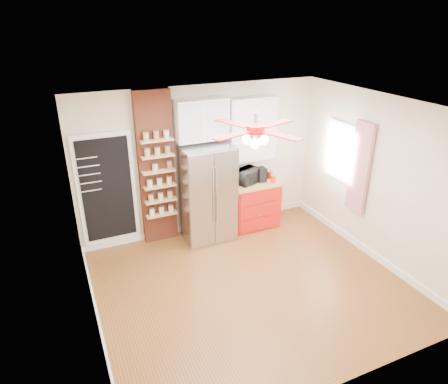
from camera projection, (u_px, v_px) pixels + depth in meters
name	position (u px, v px, depth m)	size (l,w,h in m)	color
floor	(250.00, 285.00, 6.08)	(4.50, 4.50, 0.00)	brown
ceiling	(256.00, 108.00, 4.98)	(4.50, 4.50, 0.00)	white
wall_back	(201.00, 161.00, 7.20)	(4.50, 0.02, 2.70)	beige
wall_front	(350.00, 288.00, 3.86)	(4.50, 0.02, 2.70)	beige
wall_left	(84.00, 239.00, 4.69)	(0.02, 4.00, 2.70)	beige
wall_right	(378.00, 180.00, 6.37)	(0.02, 4.00, 2.70)	beige
chalkboard	(107.00, 190.00, 6.64)	(0.95, 0.05, 1.95)	white
brick_pillar	(156.00, 169.00, 6.82)	(0.60, 0.16, 2.70)	brown
fridge	(207.00, 193.00, 7.07)	(0.90, 0.70, 1.75)	#A9AAAE
upper_glass_cabinet	(201.00, 120.00, 6.71)	(0.90, 0.35, 0.70)	white
red_cabinet	(253.00, 204.00, 7.64)	(0.94, 0.64, 0.90)	red
upper_shelf_unit	(251.00, 129.00, 7.20)	(0.90, 0.30, 1.15)	white
window	(341.00, 152.00, 7.03)	(0.04, 0.75, 1.05)	white
curtain	(360.00, 168.00, 6.59)	(0.06, 0.40, 1.55)	red
ceiling_fan	(256.00, 130.00, 5.09)	(1.40, 1.40, 0.44)	silver
toaster_oven	(248.00, 176.00, 7.38)	(0.48, 0.32, 0.26)	black
coffee_maker	(261.00, 175.00, 7.44)	(0.15, 0.19, 0.27)	black
canister_left	(273.00, 179.00, 7.41)	(0.09, 0.09, 0.14)	red
canister_right	(270.00, 175.00, 7.60)	(0.11, 0.11, 0.14)	#B20E09
pantry_jar_oats	(155.00, 167.00, 6.66)	(0.09, 0.09, 0.12)	beige
pantry_jar_beans	(169.00, 165.00, 6.75)	(0.09, 0.09, 0.12)	#8B5B46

